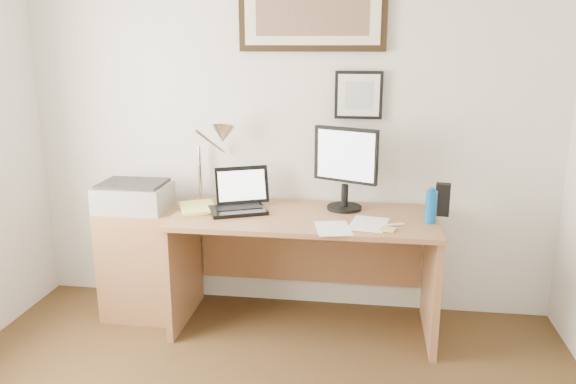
% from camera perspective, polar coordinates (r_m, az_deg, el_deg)
% --- Properties ---
extents(wall_back, '(3.50, 0.02, 2.50)m').
position_cam_1_polar(wall_back, '(3.70, 0.06, 6.85)').
color(wall_back, silver).
rests_on(wall_back, ground).
extents(side_cabinet, '(0.50, 0.40, 0.73)m').
position_cam_1_polar(side_cabinet, '(3.86, -14.36, -6.87)').
color(side_cabinet, '#8E5F3B').
rests_on(side_cabinet, floor).
extents(water_bottle, '(0.07, 0.07, 0.19)m').
position_cam_1_polar(water_bottle, '(3.36, 14.32, -1.49)').
color(water_bottle, '#0C56A6').
rests_on(water_bottle, desk).
extents(bottle_cap, '(0.03, 0.03, 0.02)m').
position_cam_1_polar(bottle_cap, '(3.33, 14.44, 0.25)').
color(bottle_cap, '#0C56A6').
rests_on(bottle_cap, water_bottle).
extents(speaker, '(0.10, 0.09, 0.20)m').
position_cam_1_polar(speaker, '(3.53, 15.43, -0.74)').
color(speaker, black).
rests_on(speaker, desk).
extents(paper_sheet_a, '(0.24, 0.30, 0.00)m').
position_cam_1_polar(paper_sheet_a, '(3.19, 4.60, -3.71)').
color(paper_sheet_a, white).
rests_on(paper_sheet_a, desk).
extents(paper_sheet_b, '(0.25, 0.32, 0.00)m').
position_cam_1_polar(paper_sheet_b, '(3.29, 8.20, -3.22)').
color(paper_sheet_b, white).
rests_on(paper_sheet_b, desk).
extents(sticky_pad, '(0.11, 0.11, 0.01)m').
position_cam_1_polar(sticky_pad, '(3.20, 10.09, -3.75)').
color(sticky_pad, '#DFC369').
rests_on(sticky_pad, desk).
extents(marker_pen, '(0.14, 0.06, 0.02)m').
position_cam_1_polar(marker_pen, '(3.27, 10.61, -3.31)').
color(marker_pen, white).
rests_on(marker_pen, desk).
extents(book, '(0.31, 0.35, 0.02)m').
position_cam_1_polar(book, '(3.58, -10.84, -1.71)').
color(book, '#EEEC70').
rests_on(book, desk).
extents(desk, '(1.60, 0.70, 0.75)m').
position_cam_1_polar(desk, '(3.59, 1.81, -5.56)').
color(desk, '#8E5F3B').
rests_on(desk, floor).
extents(laptop, '(0.41, 0.42, 0.26)m').
position_cam_1_polar(laptop, '(3.53, -4.96, -0.93)').
color(laptop, black).
rests_on(laptop, desk).
extents(lcd_monitor, '(0.40, 0.22, 0.52)m').
position_cam_1_polar(lcd_monitor, '(3.49, 5.85, 2.80)').
color(lcd_monitor, black).
rests_on(lcd_monitor, desk).
extents(printer, '(0.44, 0.34, 0.18)m').
position_cam_1_polar(printer, '(3.73, -15.41, -0.38)').
color(printer, '#9F9FA1').
rests_on(printer, side_cabinet).
extents(desk_lamp, '(0.29, 0.27, 0.53)m').
position_cam_1_polar(desk_lamp, '(3.60, -6.83, 5.53)').
color(desk_lamp, silver).
rests_on(desk_lamp, desk).
extents(picture_large, '(0.92, 0.04, 0.47)m').
position_cam_1_polar(picture_large, '(3.62, 2.47, 17.77)').
color(picture_large, black).
rests_on(picture_large, wall_back).
extents(picture_small, '(0.30, 0.03, 0.30)m').
position_cam_1_polar(picture_small, '(3.61, 7.19, 9.74)').
color(picture_small, black).
rests_on(picture_small, wall_back).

